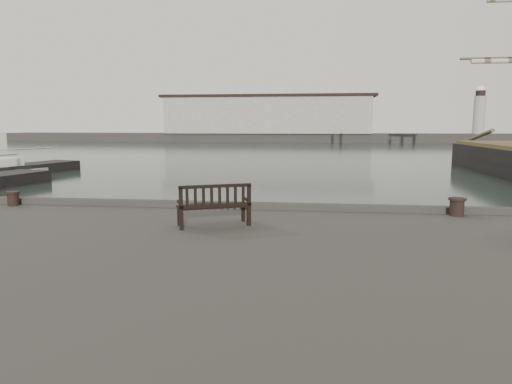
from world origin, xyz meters
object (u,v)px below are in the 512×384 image
bollard_left (13,198)px  yacht_b (6,173)px  bench (214,213)px  bollard_right (457,207)px

bollard_left → yacht_b: bearing=126.3°
bench → bollard_right: size_ratio=3.77×
bench → bollard_left: bearing=139.2°
bench → yacht_b: bearing=110.0°
bollard_left → yacht_b: yacht_b is taller
bench → yacht_b: (-21.31, 22.04, -1.63)m
bollard_left → bollard_right: bearing=0.0°
bollard_left → bollard_right: 12.72m
yacht_b → bollard_left: bearing=-37.4°
bench → yacht_b: yacht_b is taller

